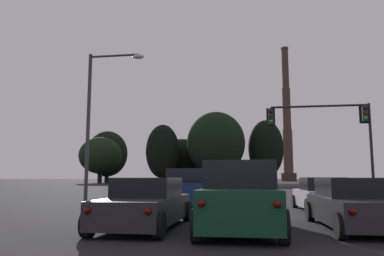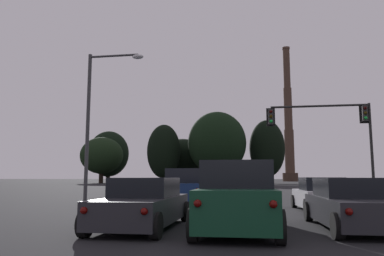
# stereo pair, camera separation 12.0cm
# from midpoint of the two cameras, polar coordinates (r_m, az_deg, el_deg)

# --- Properties ---
(sedan_left_lane_second) EXTENTS (2.00, 4.71, 1.43)m
(sedan_left_lane_second) POSITION_cam_midpoint_polar(r_m,az_deg,el_deg) (11.11, -7.05, -11.44)
(sedan_left_lane_second) COLOR #232328
(sedan_left_lane_second) RESTS_ON ground_plane
(suv_center_lane_second) EXTENTS (2.16, 4.93, 1.86)m
(suv_center_lane_second) POSITION_cam_midpoint_polar(r_m,az_deg,el_deg) (10.40, 7.32, -10.44)
(suv_center_lane_second) COLOR #0F3823
(suv_center_lane_second) RESTS_ON ground_plane
(suv_left_lane_front) EXTENTS (2.22, 4.95, 1.86)m
(suv_left_lane_front) POSITION_cam_midpoint_polar(r_m,az_deg,el_deg) (18.97, -0.52, -9.15)
(suv_left_lane_front) COLOR navy
(suv_left_lane_front) RESTS_ON ground_plane
(hatchback_right_lane_front) EXTENTS (2.09, 4.18, 1.44)m
(hatchback_right_lane_front) POSITION_cam_midpoint_polar(r_m,az_deg,el_deg) (17.32, 19.10, -9.67)
(hatchback_right_lane_front) COLOR silver
(hatchback_right_lane_front) RESTS_ON ground_plane
(sedan_right_lane_second) EXTENTS (2.12, 4.75, 1.43)m
(sedan_right_lane_second) POSITION_cam_midpoint_polar(r_m,az_deg,el_deg) (11.66, 23.44, -10.70)
(sedan_right_lane_second) COLOR #232328
(sedan_right_lane_second) RESTS_ON ground_plane
(traffic_light_overhead_right) EXTENTS (6.74, 0.50, 6.22)m
(traffic_light_overhead_right) POSITION_cam_midpoint_polar(r_m,az_deg,el_deg) (26.16, 21.01, 0.37)
(traffic_light_overhead_right) COLOR black
(traffic_light_overhead_right) RESTS_ON ground_plane
(street_lamp) EXTENTS (3.24, 0.36, 8.38)m
(street_lamp) POSITION_cam_midpoint_polar(r_m,az_deg,el_deg) (21.47, -14.13, 2.69)
(street_lamp) COLOR #38383A
(street_lamp) RESTS_ON ground_plane
(smokestack) EXTENTS (5.39, 5.39, 49.16)m
(smokestack) POSITION_cam_midpoint_polar(r_m,az_deg,el_deg) (139.01, 14.54, 0.10)
(smokestack) COLOR #3C2B22
(smokestack) RESTS_ON ground_plane
(treeline_far_right) EXTENTS (7.58, 6.83, 13.37)m
(treeline_far_right) POSITION_cam_midpoint_polar(r_m,az_deg,el_deg) (84.97, -4.29, -3.56)
(treeline_far_right) COLOR black
(treeline_far_right) RESTS_ON ground_plane
(treeline_right_mid) EXTENTS (12.21, 10.99, 10.88)m
(treeline_right_mid) POSITION_cam_midpoint_polar(r_m,az_deg,el_deg) (92.41, -1.47, -4.51)
(treeline_right_mid) COLOR black
(treeline_right_mid) RESTS_ON ground_plane
(treeline_left_mid) EXTENTS (10.61, 9.55, 11.27)m
(treeline_left_mid) POSITION_cam_midpoint_polar(r_m,az_deg,el_deg) (94.86, -13.56, -4.09)
(treeline_left_mid) COLOR black
(treeline_left_mid) RESTS_ON ground_plane
(treeline_center_right) EXTENTS (13.01, 11.71, 16.07)m
(treeline_center_right) POSITION_cam_midpoint_polar(r_m,az_deg,el_deg) (83.78, 3.87, -2.31)
(treeline_center_right) COLOR black
(treeline_center_right) RESTS_ON ground_plane
(treeline_center_left) EXTENTS (8.03, 7.23, 14.51)m
(treeline_center_left) POSITION_cam_midpoint_polar(r_m,az_deg,el_deg) (87.33, 11.41, -3.06)
(treeline_center_left) COLOR black
(treeline_center_left) RESTS_ON ground_plane
(treeline_far_left) EXTENTS (10.58, 9.52, 13.45)m
(treeline_far_left) POSITION_cam_midpoint_polar(r_m,az_deg,el_deg) (100.14, -12.57, -3.86)
(treeline_far_left) COLOR black
(treeline_far_left) RESTS_ON ground_plane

